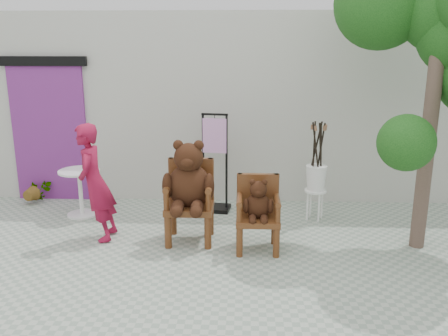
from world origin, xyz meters
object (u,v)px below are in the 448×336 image
Objects in this scene: person at (95,183)px; chair_big at (189,186)px; stool_bucket at (316,177)px; chair_small at (258,207)px; display_stand at (215,174)px; cafe_table at (80,187)px.

chair_big is at bearing 87.28° from person.
chair_big is 1.95m from stool_bucket.
chair_small is 0.64× the size of stool_bucket.
chair_small is 0.61× the size of person.
chair_big is 1.23m from display_stand.
stool_bucket is at bearing -4.63° from display_stand.
person is 2.18× the size of cafe_table.
chair_big is 0.89× the size of display_stand.
stool_bucket is at bearing 51.19° from chair_small.
person is 1.06× the size of stool_bucket.
cafe_table is at bearing -151.16° from person.
chair_small is (0.88, -0.22, -0.20)m from chair_big.
chair_big is 1.22m from person.
chair_small is at bearing -22.61° from cafe_table.
cafe_table is (-2.62, 1.09, -0.12)m from chair_small.
cafe_table is (-0.52, 0.86, -0.33)m from person.
person is 1.90m from display_stand.
person is 1.02× the size of display_stand.
display_stand is (0.25, 1.19, -0.17)m from chair_big.
chair_big is 1.97m from cafe_table.
stool_bucket is (0.87, 1.08, 0.08)m from chair_small.
person is at bearing 179.41° from chair_big.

